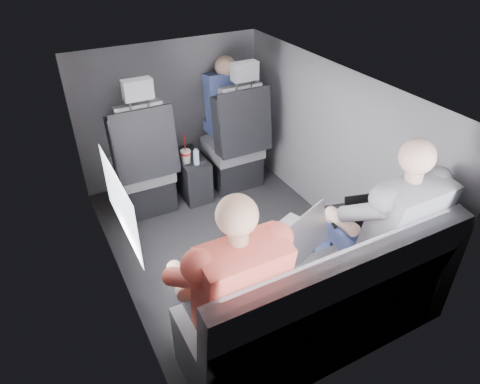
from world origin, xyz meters
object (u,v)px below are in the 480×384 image
front_seat_right (235,148)px  laptop_silver (296,235)px  laptop_black (357,213)px  passenger_front_right (226,104)px  rear_bench (315,309)px  water_bottle (196,157)px  soda_cup (186,156)px  passenger_rear_right (384,227)px  laptop_white (207,270)px  front_seat_left (144,170)px  passenger_rear_left (228,288)px  center_console (191,175)px

front_seat_right → laptop_silver: bearing=-104.2°
laptop_black → passenger_front_right: (-0.04, 1.85, 0.11)m
rear_bench → water_bottle: 1.80m
soda_cup → passenger_rear_right: passenger_rear_right is taller
laptop_white → laptop_silver: bearing=1.7°
rear_bench → soda_cup: size_ratio=5.76×
rear_bench → passenger_rear_right: passenger_rear_right is taller
front_seat_left → rear_bench: size_ratio=0.79×
front_seat_left → rear_bench: bearing=-76.7°
front_seat_left → passenger_front_right: (0.94, 0.26, 0.35)m
rear_bench → water_bottle: bearing=89.9°
front_seat_right → water_bottle: bearing=-166.0°
water_bottle → laptop_silver: laptop_silver is taller
rear_bench → passenger_rear_right: size_ratio=1.23×
front_seat_left → passenger_rear_left: size_ratio=0.98×
front_seat_right → laptop_black: 1.61m
passenger_rear_left → passenger_rear_right: passenger_rear_right is taller
laptop_silver → passenger_rear_right: (0.50, -0.22, 0.02)m
passenger_rear_right → rear_bench: bearing=-170.3°
soda_cup → rear_bench: bearing=-87.8°
center_console → soda_cup: 0.30m
laptop_white → laptop_black: (1.09, 0.02, 0.00)m
center_console → laptop_white: (-0.56, -1.65, 0.43)m
front_seat_right → laptop_black: bearing=-87.1°
rear_bench → water_bottle: rear_bench is taller
center_console → passenger_rear_left: bearing=-105.9°
rear_bench → soda_cup: 1.85m
center_console → passenger_rear_right: size_ratio=0.37×
passenger_front_right → center_console: bearing=-155.9°
laptop_black → passenger_rear_right: size_ratio=0.30×
front_seat_right → laptop_silver: (-0.40, -1.59, 0.24)m
passenger_rear_left → laptop_white: bearing=98.7°
soda_cup → water_bottle: size_ratio=1.84×
laptop_black → passenger_front_right: 1.85m
front_seat_right → passenger_rear_left: size_ratio=0.98×
rear_bench → laptop_white: size_ratio=4.98×
rear_bench → soda_cup: rear_bench is taller
passenger_rear_right → passenger_front_right: (-0.06, 2.07, 0.09)m
laptop_silver → laptop_black: (0.49, 0.01, -0.01)m
water_bottle → laptop_white: (-0.56, -1.50, 0.16)m
passenger_rear_left → passenger_rear_right: size_ratio=0.99×
soda_cup → laptop_white: bearing=-107.3°
front_seat_right → rear_bench: (-0.45, -1.90, -0.09)m
laptop_silver → passenger_front_right: size_ratio=0.61×
front_seat_left → passenger_rear_right: size_ratio=0.97×
front_seat_left → passenger_rear_left: (-0.08, -1.81, 0.25)m
water_bottle → passenger_rear_right: 1.79m
laptop_silver → passenger_front_right: (0.44, 1.85, 0.11)m
rear_bench → passenger_rear_right: (0.55, 0.09, 0.35)m
passenger_front_right → water_bottle: bearing=-142.6°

